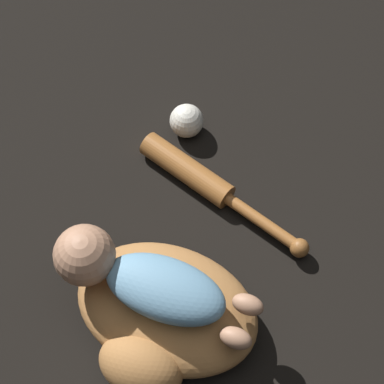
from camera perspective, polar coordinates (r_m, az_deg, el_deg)
name	(u,v)px	position (r m, az deg, el deg)	size (l,w,h in m)	color
ground_plane	(186,342)	(1.27, -0.56, -13.21)	(6.00, 6.00, 0.00)	black
baseball_glove	(163,317)	(1.23, -2.63, -11.02)	(0.42, 0.37, 0.11)	#A8703D
baby_figure	(136,277)	(1.16, -5.01, -7.51)	(0.39, 0.21, 0.11)	#6693B2
baseball_bat	(204,182)	(1.39, 1.08, 0.91)	(0.43, 0.06, 0.06)	#9E602D
baseball	(187,121)	(1.47, -0.49, 6.35)	(0.08, 0.08, 0.08)	silver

